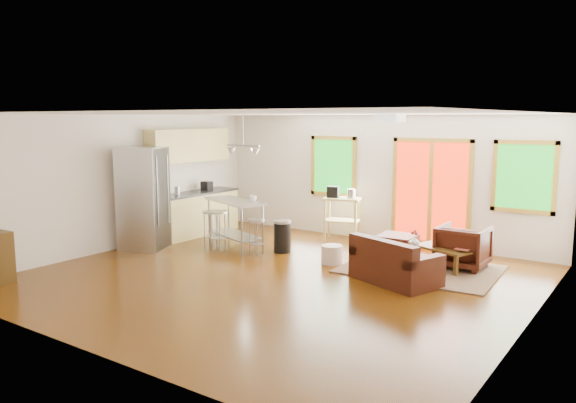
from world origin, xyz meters
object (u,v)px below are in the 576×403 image
Objects in this scene: rug at (420,269)px; kitchen_cart at (341,204)px; refrigerator at (144,198)px; island at (235,215)px; ottoman at (397,246)px; armchair at (463,245)px; coffee_table at (445,250)px; loveseat at (394,265)px.

kitchen_cart is (-2.25, 1.25, 0.76)m from rug.
refrigerator is 1.79m from island.
ottoman is at bearing -23.86° from kitchen_cart.
armchair is 0.41× the size of refrigerator.
kitchen_cart reaches higher than ottoman.
armchair reaches higher than coffee_table.
island reaches higher than coffee_table.
rug is 1.55× the size of island.
ottoman is (-1.21, 0.04, -0.19)m from armchair.
kitchen_cart is (2.79, 2.81, -0.22)m from refrigerator.
ottoman is 3.19m from island.
kitchen_cart is at bearing 156.14° from ottoman.
ottoman is at bearing -1.91° from armchair.
loveseat is 1.59m from armchair.
rug is 0.99m from loveseat.
armchair is at bearing -2.03° from ottoman.
island is (-3.99, -0.74, 0.31)m from coffee_table.
armchair is at bearing 13.15° from island.
loveseat is at bearing -107.79° from coffee_table.
ottoman is 1.81m from kitchen_cart.
coffee_table is 1.04m from ottoman.
coffee_table is at bearing 92.11° from loveseat.
coffee_table is at bearing 38.94° from rug.
coffee_table is (0.32, 0.26, 0.32)m from rug.
island is at bearing 15.36° from refrigerator.
rug is 3.05× the size of armchair.
kitchen_cart reaches higher than loveseat.
loveseat is 0.76× the size of refrigerator.
rug is 3.90× the size of ottoman.
armchair is (0.54, 0.51, 0.39)m from rug.
armchair is 4.33m from island.
kitchen_cart is at bearing -14.73° from armchair.
armchair is 0.51× the size of island.
coffee_table is at bearing -16.16° from ottoman.
refrigerator is at bearing -141.78° from island.
rug is at bearing 106.03° from loveseat.
ottoman reaches higher than coffee_table.
kitchen_cart reaches higher than armchair.
refrigerator is 1.75× the size of kitchen_cart.
rug is 3.75m from island.
kitchen_cart is at bearing 150.94° from rug.
rug is at bearing 7.39° from island.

